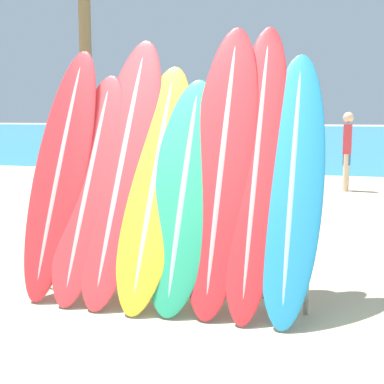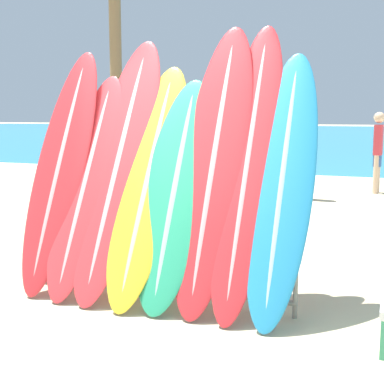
{
  "view_description": "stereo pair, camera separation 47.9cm",
  "coord_description": "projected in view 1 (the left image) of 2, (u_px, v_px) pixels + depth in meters",
  "views": [
    {
      "loc": [
        1.63,
        -3.55,
        1.6
      ],
      "look_at": [
        0.19,
        1.45,
        0.84
      ],
      "focal_mm": 50.0,
      "sensor_mm": 36.0,
      "label": 1
    },
    {
      "loc": [
        2.08,
        -3.4,
        1.6
      ],
      "look_at": [
        0.19,
        1.45,
        0.84
      ],
      "focal_mm": 50.0,
      "sensor_mm": 36.0,
      "label": 2
    }
  ],
  "objects": [
    {
      "name": "surfboard_slot_5",
      "position": [
        222.0,
        162.0,
        4.48
      ],
      "size": [
        0.57,
        1.22,
        2.39
      ],
      "color": "red",
      "rests_on": "ground_plane"
    },
    {
      "name": "surfboard_slot_1",
      "position": [
        89.0,
        183.0,
        4.75
      ],
      "size": [
        0.53,
        1.1,
        1.98
      ],
      "color": "red",
      "rests_on": "ground_plane"
    },
    {
      "name": "ocean_water",
      "position": [
        325.0,
        135.0,
        41.76
      ],
      "size": [
        120.0,
        60.0,
        0.01
      ],
      "color": "teal",
      "rests_on": "ground_plane"
    },
    {
      "name": "surfboard_slot_6",
      "position": [
        257.0,
        163.0,
        4.41
      ],
      "size": [
        0.49,
        1.27,
        2.39
      ],
      "color": "red",
      "rests_on": "ground_plane"
    },
    {
      "name": "person_mid_beach",
      "position": [
        225.0,
        149.0,
        10.43
      ],
      "size": [
        0.23,
        0.28,
        1.69
      ],
      "rotation": [
        0.0,
        0.0,
        5.06
      ],
      "color": "#846047",
      "rests_on": "ground_plane"
    },
    {
      "name": "person_far_left",
      "position": [
        347.0,
        148.0,
        11.07
      ],
      "size": [
        0.22,
        0.28,
        1.64
      ],
      "rotation": [
        0.0,
        0.0,
        1.46
      ],
      "color": "beige",
      "rests_on": "ground_plane"
    },
    {
      "name": "surfboard_slot_0",
      "position": [
        61.0,
        168.0,
        4.85
      ],
      "size": [
        0.53,
        1.11,
        2.22
      ],
      "color": "red",
      "rests_on": "ground_plane"
    },
    {
      "name": "surfboard_slot_3",
      "position": [
        155.0,
        181.0,
        4.6
      ],
      "size": [
        0.56,
        1.22,
        2.05
      ],
      "color": "yellow",
      "rests_on": "ground_plane"
    },
    {
      "name": "surfboard_slot_7",
      "position": [
        292.0,
        181.0,
        4.28
      ],
      "size": [
        0.5,
        1.15,
        2.13
      ],
      "color": "teal",
      "rests_on": "ground_plane"
    },
    {
      "name": "surfboard_rack",
      "position": [
        166.0,
        250.0,
        4.56
      ],
      "size": [
        2.41,
        0.04,
        0.82
      ],
      "color": "gray",
      "rests_on": "ground_plane"
    },
    {
      "name": "surfboard_slot_2",
      "position": [
        122.0,
        164.0,
        4.74
      ],
      "size": [
        0.6,
        1.32,
        2.32
      ],
      "color": "red",
      "rests_on": "ground_plane"
    },
    {
      "name": "surfboard_slot_4",
      "position": [
        184.0,
        191.0,
        4.49
      ],
      "size": [
        0.59,
        1.03,
        1.92
      ],
      "color": "#289E70",
      "rests_on": "ground_plane"
    },
    {
      "name": "person_far_right",
      "position": [
        150.0,
        153.0,
        10.7
      ],
      "size": [
        0.25,
        0.2,
        1.52
      ],
      "rotation": [
        0.0,
        0.0,
        2.91
      ],
      "color": "#A87A5B",
      "rests_on": "ground_plane"
    },
    {
      "name": "person_near_water",
      "position": [
        274.0,
        148.0,
        10.16
      ],
      "size": [
        0.24,
        0.3,
        1.75
      ],
      "rotation": [
        0.0,
        0.0,
        1.56
      ],
      "color": "#A87A5B",
      "rests_on": "ground_plane"
    },
    {
      "name": "ground_plane",
      "position": [
        115.0,
        326.0,
        4.05
      ],
      "size": [
        160.0,
        160.0,
        0.0
      ],
      "primitive_type": "plane",
      "color": "beige"
    }
  ]
}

